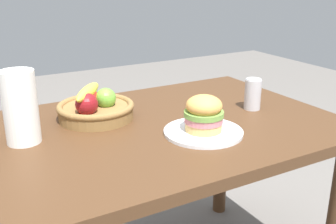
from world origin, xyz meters
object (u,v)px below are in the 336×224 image
soda_can (253,94)px  fruit_basket (95,108)px  paper_towel_roll (20,107)px  sandwich (204,113)px  plate (203,132)px

soda_can → fruit_basket: 0.63m
fruit_basket → paper_towel_roll: paper_towel_roll is taller
sandwich → paper_towel_roll: (-0.55, 0.23, 0.05)m
plate → soda_can: (0.32, 0.12, 0.06)m
plate → fruit_basket: 0.42m
soda_can → fruit_basket: (-0.59, 0.20, -0.02)m
plate → soda_can: soda_can is taller
plate → paper_towel_roll: bearing=157.5°
paper_towel_roll → plate: bearing=-22.5°
plate → soda_can: bearing=20.9°
sandwich → paper_towel_roll: size_ratio=0.57×
sandwich → fruit_basket: same height
plate → soda_can: 0.35m
plate → soda_can: size_ratio=2.17×
plate → paper_towel_roll: paper_towel_roll is taller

